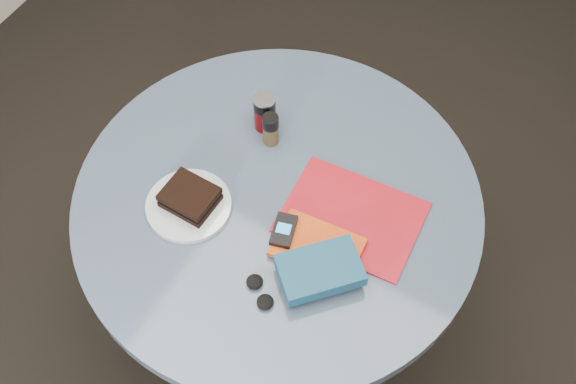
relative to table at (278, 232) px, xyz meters
The scene contains 11 objects.
ground 0.59m from the table, ahead, with size 4.00×4.00×0.00m, color black.
table is the anchor object (origin of this frame).
plate 0.27m from the table, 144.05° to the right, with size 0.21×0.21×0.01m, color silver.
sandwich 0.29m from the table, 145.54° to the right, with size 0.13×0.11×0.04m.
soda_can 0.32m from the table, 127.51° to the left, with size 0.07×0.07×0.11m.
pepper_grinder 0.28m from the table, 124.90° to the left, with size 0.05×0.05×0.10m.
magazine 0.25m from the table, 11.89° to the left, with size 0.32×0.24×0.01m, color maroon.
red_book 0.25m from the table, 27.49° to the right, with size 0.20×0.13×0.02m, color #C23E0F.
novel 0.31m from the table, 36.50° to the right, with size 0.18×0.12×0.04m, color navy.
mp3_player 0.22m from the table, 52.20° to the right, with size 0.07×0.10×0.02m.
headphones 0.31m from the table, 68.96° to the right, with size 0.10×0.08×0.02m.
Camera 1 is at (0.49, -0.82, 2.23)m, focal length 45.00 mm.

